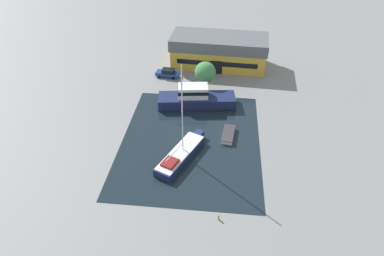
{
  "coord_description": "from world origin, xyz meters",
  "views": [
    {
      "loc": [
        4.29,
        -39.99,
        32.54
      ],
      "look_at": [
        0.0,
        1.97,
        1.0
      ],
      "focal_mm": 32.0,
      "sensor_mm": 36.0,
      "label": 1
    }
  ],
  "objects": [
    {
      "name": "ground_plane",
      "position": [
        0.0,
        0.0,
        0.0
      ],
      "size": [
        440.0,
        440.0,
        0.0
      ],
      "primitive_type": "plane",
      "color": "gray"
    },
    {
      "name": "mooring_bollard",
      "position": [
        4.77,
        -14.17,
        0.39
      ],
      "size": [
        0.22,
        0.22,
        0.73
      ],
      "color": "olive",
      "rests_on": "ground"
    },
    {
      "name": "parked_car",
      "position": [
        -6.66,
        19.83,
        0.83
      ],
      "size": [
        4.74,
        2.42,
        1.66
      ],
      "rotation": [
        0.0,
        0.0,
        1.45
      ],
      "color": "navy",
      "rests_on": "ground"
    },
    {
      "name": "water_canal",
      "position": [
        0.0,
        0.0,
        0.0
      ],
      "size": [
        20.67,
        26.32,
        0.01
      ],
      "primitive_type": "cube",
      "color": "black",
      "rests_on": "ground"
    },
    {
      "name": "motor_cruiser",
      "position": [
        -0.17,
        10.05,
        1.39
      ],
      "size": [
        13.7,
        5.59,
        3.83
      ],
      "rotation": [
        0.0,
        0.0,
        1.7
      ],
      "color": "#19234C",
      "rests_on": "water_canal"
    },
    {
      "name": "warehouse_building",
      "position": [
        3.11,
        26.12,
        3.17
      ],
      "size": [
        19.94,
        9.51,
        6.25
      ],
      "rotation": [
        0.0,
        0.0,
        -0.06
      ],
      "color": "gold",
      "rests_on": "ground"
    },
    {
      "name": "small_dinghy",
      "position": [
        5.63,
        1.77,
        0.35
      ],
      "size": [
        2.18,
        4.55,
        0.69
      ],
      "rotation": [
        0.0,
        0.0,
        3.03
      ],
      "color": "white",
      "rests_on": "water_canal"
    },
    {
      "name": "quay_tree_near_building",
      "position": [
        1.02,
        15.35,
        3.68
      ],
      "size": [
        3.84,
        3.84,
        5.61
      ],
      "color": "brown",
      "rests_on": "ground"
    },
    {
      "name": "sailboat_moored",
      "position": [
        -0.96,
        -3.9,
        0.7
      ],
      "size": [
        6.32,
        10.79,
        14.2
      ],
      "rotation": [
        0.0,
        0.0,
        -0.41
      ],
      "color": "#19234C",
      "rests_on": "water_canal"
    }
  ]
}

